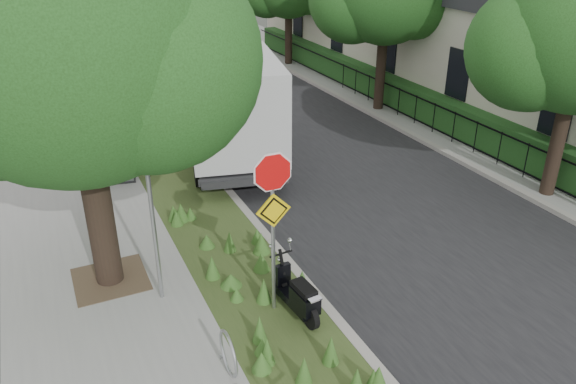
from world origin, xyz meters
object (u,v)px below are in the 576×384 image
(box_truck, at_px, (230,103))
(utility_cabinet, at_px, (116,160))
(scooter_far, at_px, (299,299))
(sign_assembly, at_px, (273,202))

(box_truck, distance_m, utility_cabinet, 3.60)
(scooter_far, height_order, utility_cabinet, utility_cabinet)
(sign_assembly, relative_size, scooter_far, 2.07)
(box_truck, bearing_deg, scooter_far, -100.92)
(scooter_far, height_order, box_truck, box_truck)
(box_truck, bearing_deg, sign_assembly, -103.92)
(scooter_far, relative_size, utility_cabinet, 1.29)
(sign_assembly, bearing_deg, scooter_far, -50.14)
(box_truck, xyz_separation_m, utility_cabinet, (-3.42, -0.29, -1.09))
(box_truck, relative_size, utility_cabinet, 5.33)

